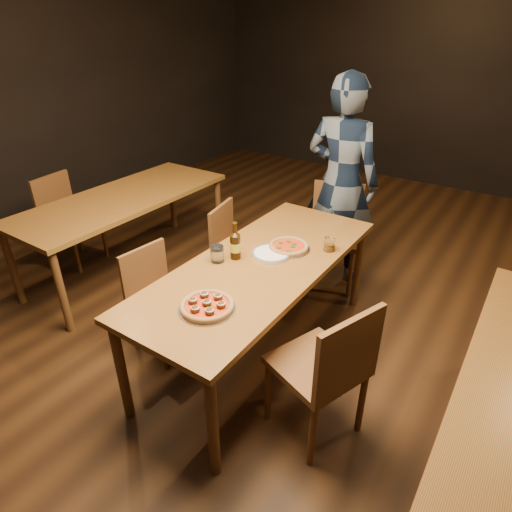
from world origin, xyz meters
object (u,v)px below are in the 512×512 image
Objects in this scene: amber_glass at (329,244)px; chair_main_nw at (163,302)px; pizza_margherita at (289,247)px; plate_stack at (271,254)px; chair_main_sw at (242,252)px; table_main at (260,272)px; table_left at (123,204)px; beer_bottle at (235,246)px; chair_end at (333,236)px; chair_main_e at (317,364)px; diner at (341,182)px; pizza_meatball at (207,305)px; chair_nbr_left at (72,219)px; water_glass at (217,254)px.

chair_main_nw is at bearing -139.69° from amber_glass.
chair_main_nw is 8.51× the size of amber_glass.
plate_stack is (-0.05, -0.15, -0.01)m from pizza_margherita.
chair_main_nw is at bearing 164.75° from chair_main_sw.
table_left is at bearing 169.99° from table_main.
beer_bottle is (0.36, -0.57, 0.41)m from chair_main_sw.
amber_glass is (0.29, -0.74, 0.33)m from chair_end.
chair_main_e is 1.01× the size of chair_end.
beer_bottle is (-0.23, -0.31, 0.07)m from pizza_margherita.
diner is (-0.11, 1.08, 0.14)m from pizza_margherita.
beer_bottle is at bearing 111.11° from pizza_meatball.
chair_main_e is at bearing 111.40° from diner.
beer_bottle reaches higher than chair_main_sw.
pizza_meatball reaches higher than pizza_margherita.
pizza_meatball is at bearing -87.25° from plate_stack.
table_main is 0.52m from amber_glass.
table_main is 0.14m from plate_stack.
chair_main_nw is 0.45× the size of diner.
diner is (2.21, 1.24, 0.46)m from chair_nbr_left.
plate_stack reaches higher than table_main.
chair_nbr_left is (-0.56, -0.19, -0.23)m from table_left.
amber_glass is (-0.32, 0.77, 0.32)m from chair_main_e.
water_glass is 1.15× the size of amber_glass.
beer_bottle is (-0.79, 0.32, 0.36)m from chair_main_e.
table_left is at bearing 32.29° from diner.
table_main is at bearing -94.56° from plate_stack.
chair_main_nw is 3.25× the size of plate_stack.
table_main is 2.28m from chair_nbr_left.
chair_main_e is 8.72× the size of water_glass.
chair_nbr_left reaches higher than chair_main_nw.
diner is at bearing -138.56° from chair_main_e.
chair_nbr_left is 3.05× the size of pizza_margherita.
amber_glass is at bearing 43.77° from beer_bottle.
table_main is at bearing -126.51° from amber_glass.
beer_bottle reaches higher than table_main.
chair_main_sw reaches higher than pizza_meatball.
chair_end is at bearing 89.54° from table_main.
amber_glass reaches higher than plate_stack.
pizza_margherita is at bearing 95.65° from diner.
table_left is at bearing -172.46° from chair_end.
chair_main_e is at bearing -38.27° from plate_stack.
amber_glass is (0.47, 0.45, -0.04)m from beer_bottle.
pizza_meatball is at bearing 92.68° from diner.
pizza_meatball reaches higher than table_main.
pizza_meatball is (0.57, -1.12, 0.34)m from chair_main_sw.
water_glass reaches higher than table_main.
diner reaches higher than beer_bottle.
table_main is at bearing -100.22° from chair_nbr_left.
pizza_margherita is (1.76, -0.04, 0.09)m from table_left.
table_left is 1.96m from pizza_meatball.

